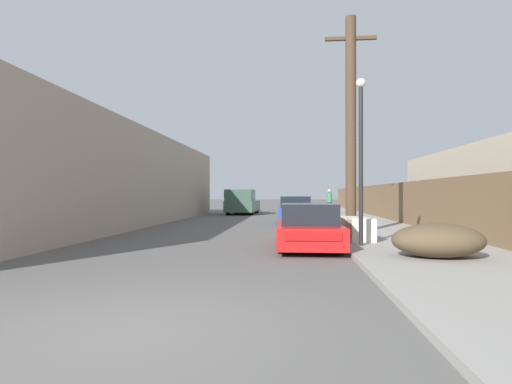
{
  "coord_description": "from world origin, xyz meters",
  "views": [
    {
      "loc": [
        1.76,
        -4.25,
        1.53
      ],
      "look_at": [
        0.47,
        10.65,
        1.61
      ],
      "focal_mm": 28.0,
      "sensor_mm": 36.0,
      "label": 1
    }
  ],
  "objects_px": {
    "utility_pole": "(351,123)",
    "brush_pile": "(438,240)",
    "parked_sports_car_red": "(308,227)",
    "car_parked_mid": "(295,211)",
    "pickup_truck": "(242,202)",
    "pedestrian": "(329,201)",
    "street_lamp": "(361,148)",
    "discarded_fridge": "(357,229)"
  },
  "relations": [
    {
      "from": "street_lamp",
      "to": "pickup_truck",
      "type": "bearing_deg",
      "value": 106.52
    },
    {
      "from": "car_parked_mid",
      "to": "pickup_truck",
      "type": "relative_size",
      "value": 0.83
    },
    {
      "from": "discarded_fridge",
      "to": "brush_pile",
      "type": "xyz_separation_m",
      "value": [
        1.22,
        -3.39,
        0.04
      ]
    },
    {
      "from": "car_parked_mid",
      "to": "pickup_truck",
      "type": "bearing_deg",
      "value": 112.76
    },
    {
      "from": "parked_sports_car_red",
      "to": "brush_pile",
      "type": "height_order",
      "value": "parked_sports_car_red"
    },
    {
      "from": "utility_pole",
      "to": "street_lamp",
      "type": "xyz_separation_m",
      "value": [
        -0.19,
        -3.09,
        -1.23
      ]
    },
    {
      "from": "car_parked_mid",
      "to": "pickup_truck",
      "type": "xyz_separation_m",
      "value": [
        -3.9,
        8.87,
        0.27
      ]
    },
    {
      "from": "car_parked_mid",
      "to": "pedestrian",
      "type": "height_order",
      "value": "pedestrian"
    },
    {
      "from": "brush_pile",
      "to": "utility_pole",
      "type": "bearing_deg",
      "value": 102.62
    },
    {
      "from": "utility_pole",
      "to": "street_lamp",
      "type": "relative_size",
      "value": 1.67
    },
    {
      "from": "utility_pole",
      "to": "brush_pile",
      "type": "height_order",
      "value": "utility_pole"
    },
    {
      "from": "discarded_fridge",
      "to": "pickup_truck",
      "type": "xyz_separation_m",
      "value": [
        -5.72,
        17.53,
        0.46
      ]
    },
    {
      "from": "discarded_fridge",
      "to": "pedestrian",
      "type": "distance_m",
      "value": 15.84
    },
    {
      "from": "street_lamp",
      "to": "brush_pile",
      "type": "distance_m",
      "value": 3.33
    },
    {
      "from": "utility_pole",
      "to": "pedestrian",
      "type": "bearing_deg",
      "value": 87.51
    },
    {
      "from": "utility_pole",
      "to": "brush_pile",
      "type": "bearing_deg",
      "value": -77.38
    },
    {
      "from": "parked_sports_car_red",
      "to": "car_parked_mid",
      "type": "distance_m",
      "value": 9.64
    },
    {
      "from": "car_parked_mid",
      "to": "brush_pile",
      "type": "height_order",
      "value": "car_parked_mid"
    },
    {
      "from": "street_lamp",
      "to": "brush_pile",
      "type": "bearing_deg",
      "value": -56.51
    },
    {
      "from": "discarded_fridge",
      "to": "pickup_truck",
      "type": "distance_m",
      "value": 18.44
    },
    {
      "from": "parked_sports_car_red",
      "to": "car_parked_mid",
      "type": "xyz_separation_m",
      "value": [
        -0.27,
        9.64,
        0.09
      ]
    },
    {
      "from": "car_parked_mid",
      "to": "street_lamp",
      "type": "bearing_deg",
      "value": -81.35
    },
    {
      "from": "pickup_truck",
      "to": "discarded_fridge",
      "type": "bearing_deg",
      "value": 109.88
    },
    {
      "from": "car_parked_mid",
      "to": "utility_pole",
      "type": "distance_m",
      "value": 7.95
    },
    {
      "from": "discarded_fridge",
      "to": "parked_sports_car_red",
      "type": "distance_m",
      "value": 1.83
    },
    {
      "from": "utility_pole",
      "to": "brush_pile",
      "type": "relative_size",
      "value": 3.82
    },
    {
      "from": "discarded_fridge",
      "to": "brush_pile",
      "type": "bearing_deg",
      "value": -76.53
    },
    {
      "from": "utility_pole",
      "to": "pedestrian",
      "type": "xyz_separation_m",
      "value": [
        0.61,
        14.1,
        -3.0
      ]
    },
    {
      "from": "parked_sports_car_red",
      "to": "pickup_truck",
      "type": "height_order",
      "value": "pickup_truck"
    },
    {
      "from": "discarded_fridge",
      "to": "utility_pole",
      "type": "bearing_deg",
      "value": 80.96
    },
    {
      "from": "brush_pile",
      "to": "pedestrian",
      "type": "relative_size",
      "value": 1.14
    },
    {
      "from": "utility_pole",
      "to": "brush_pile",
      "type": "xyz_separation_m",
      "value": [
        1.14,
        -5.1,
        -3.53
      ]
    },
    {
      "from": "pickup_truck",
      "to": "utility_pole",
      "type": "xyz_separation_m",
      "value": [
        5.8,
        -15.81,
        3.11
      ]
    },
    {
      "from": "utility_pole",
      "to": "parked_sports_car_red",
      "type": "bearing_deg",
      "value": -121.03
    },
    {
      "from": "parked_sports_car_red",
      "to": "car_parked_mid",
      "type": "bearing_deg",
      "value": 90.88
    },
    {
      "from": "utility_pole",
      "to": "street_lamp",
      "type": "distance_m",
      "value": 3.33
    },
    {
      "from": "parked_sports_car_red",
      "to": "brush_pile",
      "type": "xyz_separation_m",
      "value": [
        2.77,
        -2.41,
        -0.07
      ]
    },
    {
      "from": "street_lamp",
      "to": "discarded_fridge",
      "type": "bearing_deg",
      "value": 85.48
    },
    {
      "from": "parked_sports_car_red",
      "to": "street_lamp",
      "type": "distance_m",
      "value": 2.68
    },
    {
      "from": "car_parked_mid",
      "to": "pickup_truck",
      "type": "height_order",
      "value": "pickup_truck"
    },
    {
      "from": "utility_pole",
      "to": "street_lamp",
      "type": "height_order",
      "value": "utility_pole"
    },
    {
      "from": "car_parked_mid",
      "to": "pedestrian",
      "type": "bearing_deg",
      "value": 69.71
    }
  ]
}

